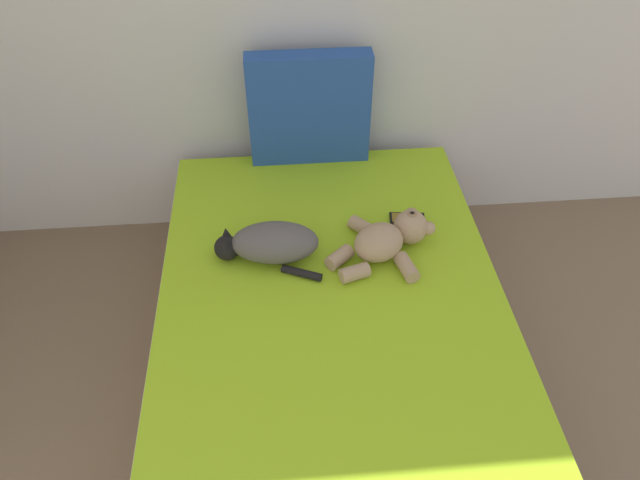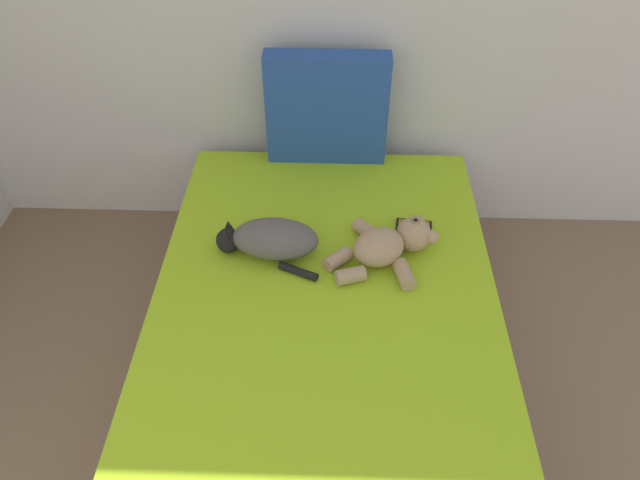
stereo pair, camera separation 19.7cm
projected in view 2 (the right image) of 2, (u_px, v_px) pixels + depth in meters
bed at (325, 349)px, 2.31m from camera, size 1.34×2.06×0.48m
patterned_cushion at (327, 109)px, 2.67m from camera, size 0.55×0.10×0.53m
cat at (271, 239)px, 2.31m from camera, size 0.42×0.27×0.15m
teddy_bear at (389, 244)px, 2.30m from camera, size 0.46×0.37×0.15m
cell_phone at (414, 226)px, 2.47m from camera, size 0.16×0.09×0.01m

